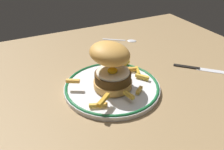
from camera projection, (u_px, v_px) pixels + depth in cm
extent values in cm
cube|color=#94764F|center=(97.00, 104.00, 62.79)|extent=(124.44, 98.98, 4.00)
cylinder|color=silver|center=(112.00, 88.00, 64.83)|extent=(25.73, 25.73, 1.20)
torus|color=#196033|center=(112.00, 86.00, 64.51)|extent=(25.33, 25.33, 0.80)
cylinder|color=#D79D4E|center=(113.00, 83.00, 63.16)|extent=(10.11, 10.11, 1.80)
cylinder|color=#462F14|center=(113.00, 77.00, 62.09)|extent=(9.49, 9.49, 2.30)
cylinder|color=white|center=(113.00, 72.00, 61.36)|extent=(8.60, 8.60, 0.50)
ellipsoid|color=yellow|center=(112.00, 70.00, 60.75)|extent=(2.60, 2.60, 1.40)
ellipsoid|color=gold|center=(110.00, 54.00, 59.71)|extent=(13.62, 13.14, 7.00)
cube|color=gold|center=(98.00, 105.00, 56.28)|extent=(4.38, 2.16, 0.74)
cube|color=gold|center=(142.00, 77.00, 66.87)|extent=(2.96, 3.69, 0.89)
cube|color=gold|center=(126.00, 63.00, 73.51)|extent=(3.44, 2.48, 0.86)
cube|color=gold|center=(129.00, 95.00, 58.02)|extent=(1.58, 3.41, 0.88)
cube|color=#ECA945|center=(73.00, 81.00, 61.83)|extent=(3.51, 2.46, 0.86)
cube|color=gold|center=(139.00, 90.00, 61.34)|extent=(2.83, 2.46, 0.86)
cube|color=gold|center=(130.00, 69.00, 70.35)|extent=(4.13, 2.17, 0.96)
cube|color=gold|center=(138.00, 71.00, 69.90)|extent=(2.13, 3.98, 0.76)
cube|color=#DEB650|center=(106.00, 68.00, 71.20)|extent=(3.05, 2.14, 0.90)
cube|color=gold|center=(103.00, 100.00, 54.84)|extent=(4.36, 3.63, 0.91)
cube|color=black|center=(187.00, 66.00, 75.45)|extent=(6.55, 6.46, 0.70)
cube|color=silver|center=(215.00, 71.00, 73.26)|extent=(9.11, 8.99, 0.24)
cube|color=silver|center=(114.00, 39.00, 94.07)|extent=(7.74, 5.95, 0.32)
ellipsoid|color=silver|center=(132.00, 40.00, 92.96)|extent=(4.44, 4.22, 0.90)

